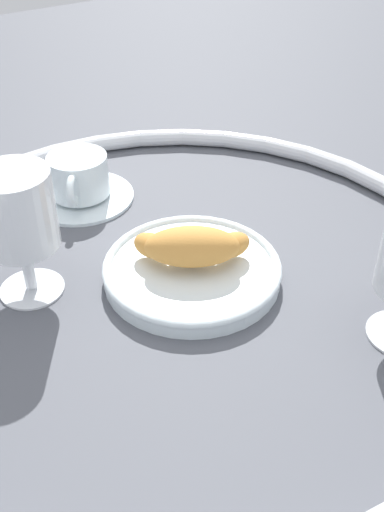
{
  "coord_description": "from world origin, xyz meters",
  "views": [
    {
      "loc": [
        -0.26,
        -0.44,
        0.41
      ],
      "look_at": [
        0.02,
        -0.01,
        0.03
      ],
      "focal_mm": 42.76,
      "sensor_mm": 36.0,
      "label": 1
    }
  ],
  "objects_px": {
    "pastry_plate": "(192,270)",
    "coffee_cup_near": "(79,181)",
    "croissant_large": "(192,246)",
    "juice_glass_right": "(17,215)"
  },
  "relations": [
    {
      "from": "pastry_plate",
      "to": "coffee_cup_near",
      "type": "distance_m",
      "value": 0.22
    },
    {
      "from": "croissant_large",
      "to": "coffee_cup_near",
      "type": "xyz_separation_m",
      "value": [
        -0.03,
        0.21,
        -0.01
      ]
    },
    {
      "from": "croissant_large",
      "to": "coffee_cup_near",
      "type": "relative_size",
      "value": 0.89
    },
    {
      "from": "juice_glass_right",
      "to": "pastry_plate",
      "type": "bearing_deg",
      "value": -26.33
    },
    {
      "from": "croissant_large",
      "to": "coffee_cup_near",
      "type": "distance_m",
      "value": 0.22
    },
    {
      "from": "coffee_cup_near",
      "to": "juice_glass_right",
      "type": "xyz_separation_m",
      "value": [
        -0.12,
        -0.14,
        0.07
      ]
    },
    {
      "from": "pastry_plate",
      "to": "coffee_cup_near",
      "type": "relative_size",
      "value": 1.41
    },
    {
      "from": "croissant_large",
      "to": "juice_glass_right",
      "type": "distance_m",
      "value": 0.18
    },
    {
      "from": "croissant_large",
      "to": "coffee_cup_near",
      "type": "height_order",
      "value": "croissant_large"
    },
    {
      "from": "croissant_large",
      "to": "juice_glass_right",
      "type": "height_order",
      "value": "juice_glass_right"
    }
  ]
}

